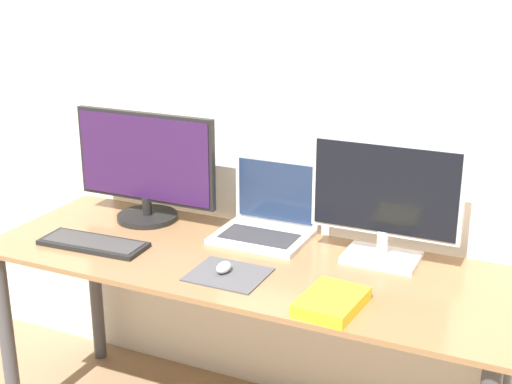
{
  "coord_description": "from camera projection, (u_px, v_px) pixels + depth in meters",
  "views": [
    {
      "loc": [
        0.93,
        -1.61,
        1.66
      ],
      "look_at": [
        -0.01,
        0.42,
        0.91
      ],
      "focal_mm": 50.0,
      "sensor_mm": 36.0,
      "label": 1
    }
  ],
  "objects": [
    {
      "name": "wall_back",
      "position": [
        290.0,
        79.0,
        2.48
      ],
      "size": [
        7.0,
        0.05,
        2.5
      ],
      "color": "silver",
      "rests_on": "ground_plane"
    },
    {
      "name": "desk",
      "position": [
        244.0,
        290.0,
        2.36
      ],
      "size": [
        1.75,
        0.62,
        0.72
      ],
      "color": "olive",
      "rests_on": "ground_plane"
    },
    {
      "name": "monitor_left",
      "position": [
        145.0,
        167.0,
        2.61
      ],
      "size": [
        0.57,
        0.23,
        0.41
      ],
      "color": "black",
      "rests_on": "desk"
    },
    {
      "name": "monitor_right",
      "position": [
        385.0,
        200.0,
        2.25
      ],
      "size": [
        0.48,
        0.17,
        0.4
      ],
      "color": "silver",
      "rests_on": "desk"
    },
    {
      "name": "laptop",
      "position": [
        268.0,
        217.0,
        2.51
      ],
      "size": [
        0.32,
        0.26,
        0.26
      ],
      "color": "silver",
      "rests_on": "desk"
    },
    {
      "name": "keyboard",
      "position": [
        93.0,
        243.0,
        2.43
      ],
      "size": [
        0.38,
        0.15,
        0.02
      ],
      "color": "black",
      "rests_on": "desk"
    },
    {
      "name": "mousepad",
      "position": [
        228.0,
        274.0,
        2.21
      ],
      "size": [
        0.23,
        0.2,
        0.0
      ],
      "color": "#47474C",
      "rests_on": "desk"
    },
    {
      "name": "mouse",
      "position": [
        224.0,
        267.0,
        2.21
      ],
      "size": [
        0.04,
        0.07,
        0.03
      ],
      "color": "silver",
      "rests_on": "mousepad"
    },
    {
      "name": "book",
      "position": [
        331.0,
        302.0,
        2.0
      ],
      "size": [
        0.17,
        0.23,
        0.04
      ],
      "color": "yellow",
      "rests_on": "desk"
    }
  ]
}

